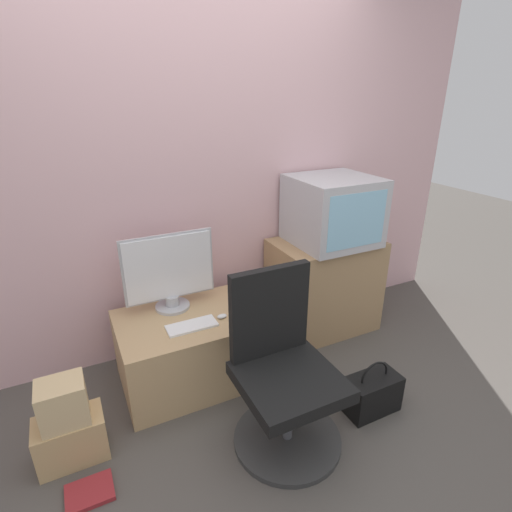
# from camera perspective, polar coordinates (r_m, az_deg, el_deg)

# --- Properties ---
(ground_plane) EXTENTS (12.00, 12.00, 0.00)m
(ground_plane) POSITION_cam_1_polar(r_m,az_deg,el_deg) (2.24, 4.90, -28.28)
(ground_plane) COLOR #4C4742
(wall_back) EXTENTS (4.40, 0.05, 2.60)m
(wall_back) POSITION_cam_1_polar(r_m,az_deg,el_deg) (2.66, -9.28, 12.97)
(wall_back) COLOR beige
(wall_back) RESTS_ON ground_plane
(desk) EXTENTS (0.99, 0.60, 0.45)m
(desk) POSITION_cam_1_polar(r_m,az_deg,el_deg) (2.63, -7.95, -12.55)
(desk) COLOR tan
(desk) RESTS_ON ground_plane
(side_stand) EXTENTS (0.77, 0.50, 0.72)m
(side_stand) POSITION_cam_1_polar(r_m,az_deg,el_deg) (3.09, 9.62, -4.14)
(side_stand) COLOR #A37F56
(side_stand) RESTS_ON ground_plane
(main_monitor) EXTENTS (0.56, 0.22, 0.49)m
(main_monitor) POSITION_cam_1_polar(r_m,az_deg,el_deg) (2.51, -12.26, -2.31)
(main_monitor) COLOR #B2B2B7
(main_monitor) RESTS_ON desk
(keyboard) EXTENTS (0.29, 0.13, 0.01)m
(keyboard) POSITION_cam_1_polar(r_m,az_deg,el_deg) (2.40, -9.16, -9.81)
(keyboard) COLOR white
(keyboard) RESTS_ON desk
(mouse) EXTENTS (0.06, 0.04, 0.02)m
(mouse) POSITION_cam_1_polar(r_m,az_deg,el_deg) (2.46, -4.87, -8.57)
(mouse) COLOR silver
(mouse) RESTS_ON desk
(crt_tv) EXTENTS (0.56, 0.54, 0.47)m
(crt_tv) POSITION_cam_1_polar(r_m,az_deg,el_deg) (2.87, 10.91, 6.40)
(crt_tv) COLOR #B7B7BC
(crt_tv) RESTS_ON side_stand
(office_chair) EXTENTS (0.57, 0.57, 0.92)m
(office_chair) POSITION_cam_1_polar(r_m,az_deg,el_deg) (2.14, 3.90, -16.93)
(office_chair) COLOR #333333
(office_chair) RESTS_ON ground_plane
(cardboard_box_lower) EXTENTS (0.33, 0.20, 0.24)m
(cardboard_box_lower) POSITION_cam_1_polar(r_m,az_deg,el_deg) (2.38, -24.86, -22.62)
(cardboard_box_lower) COLOR tan
(cardboard_box_lower) RESTS_ON ground_plane
(cardboard_box_upper) EXTENTS (0.22, 0.18, 0.22)m
(cardboard_box_upper) POSITION_cam_1_polar(r_m,az_deg,el_deg) (2.23, -25.88, -18.32)
(cardboard_box_upper) COLOR #D1B27F
(cardboard_box_upper) RESTS_ON cardboard_box_lower
(handbag) EXTENTS (0.32, 0.17, 0.33)m
(handbag) POSITION_cam_1_polar(r_m,az_deg,el_deg) (2.52, 16.24, -18.31)
(handbag) COLOR black
(handbag) RESTS_ON ground_plane
(book) EXTENTS (0.21, 0.17, 0.02)m
(book) POSITION_cam_1_polar(r_m,az_deg,el_deg) (2.28, -22.67, -28.72)
(book) COLOR maroon
(book) RESTS_ON ground_plane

